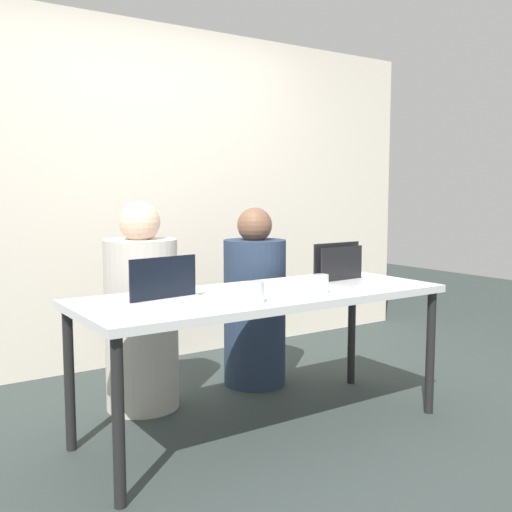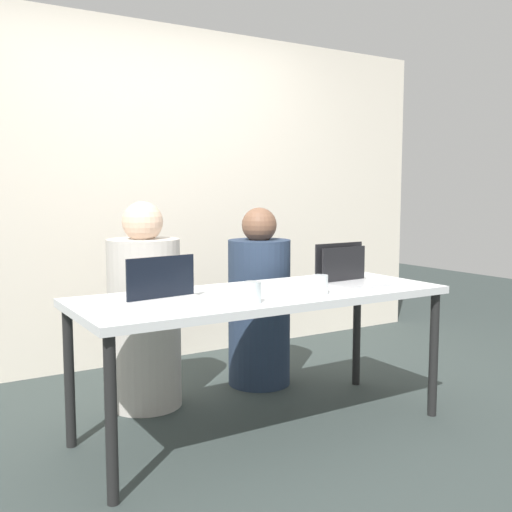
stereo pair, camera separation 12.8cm
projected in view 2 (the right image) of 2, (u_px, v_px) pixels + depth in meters
ground_plane at (263, 430)px, 3.17m from camera, size 12.00×12.00×0.00m
back_wall at (147, 195)px, 4.40m from camera, size 5.05×0.10×2.46m
desk at (264, 303)px, 3.10m from camera, size 1.94×0.74×0.74m
person_on_left at (145, 316)px, 3.48m from camera, size 0.46×0.46×1.20m
person_on_right at (259, 306)px, 3.89m from camera, size 0.45×0.45×1.15m
laptop_front_left at (169, 294)px, 2.75m from camera, size 0.39×0.27×0.21m
laptop_front_right at (353, 277)px, 3.30m from camera, size 0.33×0.25×0.21m
laptop_back_right at (330, 273)px, 3.46m from camera, size 0.35×0.27×0.23m
water_glass_right at (320, 286)px, 3.02m from camera, size 0.08×0.08×0.10m
water_glass_left at (253, 294)px, 2.78m from camera, size 0.08×0.08×0.10m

